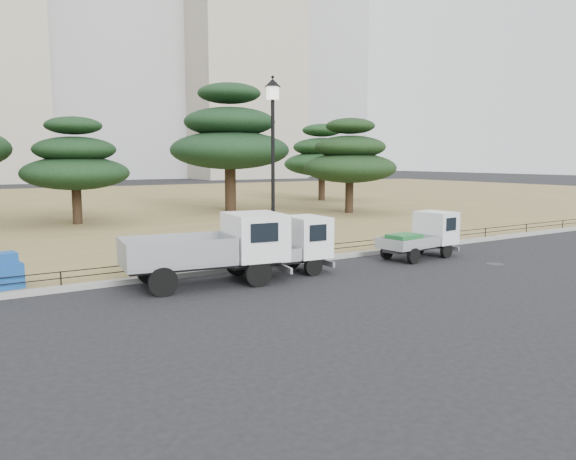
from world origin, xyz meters
TOP-DOWN VIEW (x-y plane):
  - ground at (0.00, 0.00)m, footprint 220.00×220.00m
  - lawn at (0.00, 30.60)m, footprint 120.00×56.00m
  - curb at (0.00, 2.60)m, footprint 120.00×0.25m
  - truck_large at (-3.03, 1.20)m, footprint 4.84×2.40m
  - truck_kei_front at (-0.59, 1.30)m, footprint 3.46×1.61m
  - truck_kei_rear at (5.31, 1.09)m, footprint 3.30×1.67m
  - street_lamp at (-0.03, 2.90)m, footprint 0.55×0.55m
  - pipe_fence at (0.00, 2.75)m, footprint 38.00×0.04m
  - manhole at (6.50, -1.20)m, footprint 0.60×0.60m
  - pine_center_left at (-3.28, 17.88)m, footprint 5.60×5.60m
  - pine_center_right at (7.16, 20.38)m, footprint 7.93×7.93m
  - pine_east_near at (12.98, 14.94)m, footprint 6.00×6.00m
  - pine_east_far at (17.97, 24.83)m, footprint 6.33×6.33m
  - tower_east at (40.00, 82.00)m, footprint 20.00×18.00m
  - tower_far_east at (58.00, 90.00)m, footprint 24.00×20.00m
  - radio_tower at (72.00, 85.00)m, footprint 1.80×1.80m

SIDE VIEW (x-z plane):
  - ground at x=0.00m, z-range 0.00..0.00m
  - manhole at x=6.50m, z-range 0.00..0.01m
  - lawn at x=0.00m, z-range 0.00..0.15m
  - curb at x=0.00m, z-range 0.00..0.16m
  - pipe_fence at x=0.00m, z-range 0.24..0.64m
  - truck_kei_rear at x=5.31m, z-range 0.00..1.66m
  - truck_kei_front at x=-0.59m, z-range 0.00..1.79m
  - truck_large at x=-3.03m, z-range 0.11..2.14m
  - pine_center_left at x=-3.28m, z-range 0.59..6.28m
  - pine_east_near at x=12.98m, z-range 0.62..6.67m
  - pine_east_far at x=17.97m, z-range 0.64..6.99m
  - street_lamp at x=-0.03m, z-range 1.23..7.36m
  - pine_center_right at x=7.16m, z-range 0.82..9.23m
  - tower_east at x=40.00m, z-range 0.00..48.00m
  - radio_tower at x=72.00m, z-range -1.46..61.54m
  - tower_far_east at x=58.00m, z-range 0.00..70.00m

